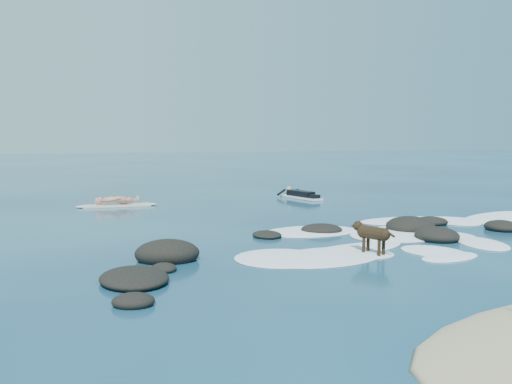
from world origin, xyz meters
name	(u,v)px	position (x,y,z in m)	size (l,w,h in m)	color
ground	(374,237)	(0.00, 0.00, 0.00)	(160.00, 160.00, 0.00)	#0A2642
reef_rocks	(372,238)	(-0.44, -0.57, 0.11)	(14.65, 6.22, 0.61)	black
breaking_foam	(425,237)	(1.24, -0.47, 0.01)	(12.48, 8.40, 0.12)	white
standing_surfer_rig	(117,189)	(-5.61, 9.07, 0.68)	(3.02, 0.63, 1.72)	beige
paddling_surfer_rig	(300,195)	(2.12, 9.27, 0.16)	(1.30, 2.67, 0.46)	silver
dog	(371,233)	(-1.35, -2.01, 0.51)	(0.58, 1.17, 0.77)	black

